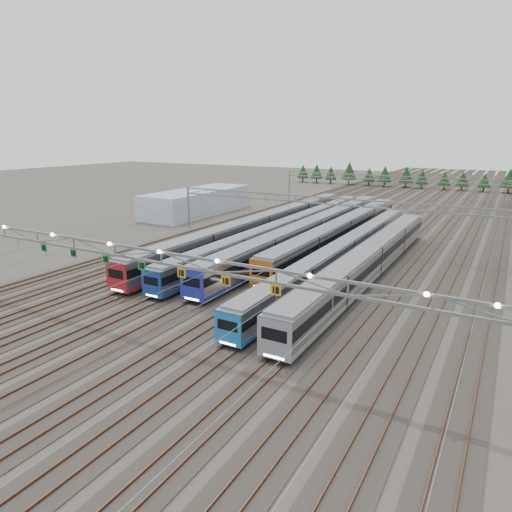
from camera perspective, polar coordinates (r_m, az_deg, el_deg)
The scene contains 13 objects.
ground at distance 42.92m, azimuth -11.22°, elevation -9.65°, with size 400.00×400.00×0.00m, color #47423A.
track_bed at distance 132.82m, azimuth 18.08°, elevation 7.27°, with size 54.00×260.00×5.42m.
train_a at distance 79.06m, azimuth 0.74°, elevation 3.74°, with size 3.06×67.52×3.99m.
train_b at distance 78.11m, azimuth 4.05°, elevation 3.40°, with size 2.73×68.53×3.55m.
train_c at distance 76.12m, azimuth 7.05°, elevation 3.18°, with size 3.05×65.79×3.98m.
train_d at distance 76.24m, azimuth 10.70°, elevation 3.05°, with size 3.05×55.55×3.97m.
train_e at distance 64.10m, azimuth 11.07°, elevation 0.53°, with size 2.66×59.88×3.46m.
train_f at distance 59.28m, azimuth 14.02°, elevation -0.57°, with size 3.04×52.93×3.96m.
gantry_near at distance 40.46m, azimuth -11.89°, elevation -0.53°, with size 56.36×0.61×8.08m.
gantry_mid at distance 74.81m, azimuth 8.83°, elevation 6.14°, with size 56.36×0.36×8.00m.
gantry_far at distance 117.71m, azimuth 16.75°, elevation 8.87°, with size 56.36×0.36×8.00m.
west_shed at distance 105.96m, azimuth -7.27°, elevation 6.75°, with size 10.00×30.00×5.38m, color #9CADBA.
treeline at distance 164.01m, azimuth 19.05°, elevation 9.50°, with size 87.50×5.60×7.02m.
Camera 1 is at (25.95, -29.25, 17.70)m, focal length 32.00 mm.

